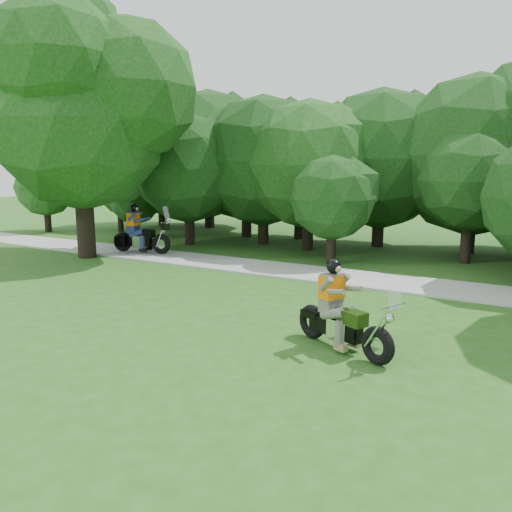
% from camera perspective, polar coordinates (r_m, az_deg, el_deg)
% --- Properties ---
extents(ground, '(100.00, 100.00, 0.00)m').
position_cam_1_polar(ground, '(8.81, -4.75, -12.87)').
color(ground, '#284F16').
rests_on(ground, ground).
extents(walkway, '(60.00, 2.20, 0.06)m').
position_cam_1_polar(walkway, '(15.74, 12.14, -2.60)').
color(walkway, gray).
rests_on(walkway, ground).
extents(tree_line, '(35.29, 12.47, 7.70)m').
position_cam_1_polar(tree_line, '(22.25, 13.36, 10.58)').
color(tree_line, black).
rests_on(tree_line, ground).
extents(big_tree_west, '(8.64, 6.56, 9.96)m').
position_cam_1_polar(big_tree_west, '(20.46, -18.96, 16.11)').
color(big_tree_west, black).
rests_on(big_tree_west, ground).
extents(chopper_motorcycle, '(2.32, 1.35, 1.72)m').
position_cam_1_polar(chopper_motorcycle, '(9.67, 9.43, -6.86)').
color(chopper_motorcycle, black).
rests_on(chopper_motorcycle, ground).
extents(touring_motorcycle, '(2.53, 1.12, 1.94)m').
position_cam_1_polar(touring_motorcycle, '(20.45, -13.35, 2.35)').
color(touring_motorcycle, black).
rests_on(touring_motorcycle, walkway).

